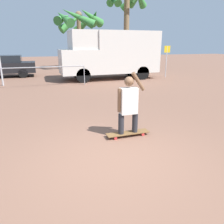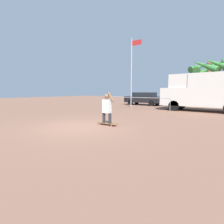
% 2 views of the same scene
% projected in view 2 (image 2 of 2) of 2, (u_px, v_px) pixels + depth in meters
% --- Properties ---
extents(ground_plane, '(80.00, 80.00, 0.00)m').
position_uv_depth(ground_plane, '(80.00, 126.00, 8.05)').
color(ground_plane, brown).
extents(skateboard, '(1.09, 0.26, 0.09)m').
position_uv_depth(skateboard, '(107.00, 123.00, 8.36)').
color(skateboard, brown).
rests_on(skateboard, ground_plane).
extents(person_skateboarder, '(0.69, 0.22, 1.50)m').
position_uv_depth(person_skateboarder, '(107.00, 107.00, 8.27)').
color(person_skateboarder, '#28282D').
rests_on(person_skateboarder, skateboard).
extents(camper_van, '(6.26, 2.26, 2.99)m').
position_uv_depth(camper_van, '(205.00, 91.00, 13.87)').
color(camper_van, black).
rests_on(camper_van, ground_plane).
extents(parked_car_black, '(4.37, 1.76, 1.48)m').
position_uv_depth(parked_car_black, '(144.00, 98.00, 20.50)').
color(parked_car_black, black).
rests_on(parked_car_black, ground_plane).
extents(palm_tree_center_background, '(4.46, 4.48, 5.27)m').
position_uv_depth(palm_tree_center_background, '(209.00, 67.00, 19.25)').
color(palm_tree_center_background, brown).
rests_on(palm_tree_center_background, ground_plane).
extents(flagpole, '(1.10, 0.12, 6.67)m').
position_uv_depth(flagpole, '(132.00, 69.00, 17.03)').
color(flagpole, '#B7B7BC').
rests_on(flagpole, ground_plane).
extents(plaza_railing_segment, '(6.02, 0.05, 1.08)m').
position_uv_depth(plaza_railing_segment, '(137.00, 99.00, 15.68)').
color(plaza_railing_segment, '#99999E').
rests_on(plaza_railing_segment, ground_plane).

